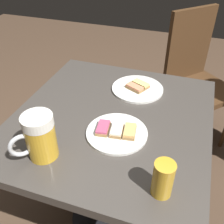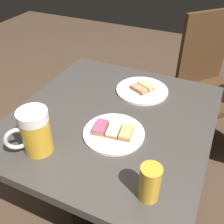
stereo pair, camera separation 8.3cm
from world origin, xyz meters
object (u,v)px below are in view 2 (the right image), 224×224
object	(u,v)px
plate_far	(142,90)
beer_glass_small	(150,183)
plate_near	(114,132)
beer_mug	(35,132)
cafe_chair	(208,79)

from	to	relation	value
plate_far	beer_glass_small	world-z (taller)	beer_glass_small
plate_near	plate_far	world-z (taller)	same
beer_mug	cafe_chair	world-z (taller)	cafe_chair
beer_mug	cafe_chair	bearing A→B (deg)	-111.73
plate_near	beer_mug	bearing A→B (deg)	41.65
plate_near	plate_far	distance (m)	0.31
beer_mug	beer_glass_small	distance (m)	0.39
plate_far	cafe_chair	bearing A→B (deg)	-111.86
beer_glass_small	beer_mug	bearing A→B (deg)	-2.90
beer_glass_small	cafe_chair	distance (m)	1.15
plate_near	plate_far	xyz separation A→B (m)	(0.00, -0.31, -0.00)
cafe_chair	plate_far	bearing A→B (deg)	21.15
beer_mug	plate_far	bearing A→B (deg)	-111.56
beer_mug	beer_glass_small	bearing A→B (deg)	177.10
plate_near	beer_glass_small	world-z (taller)	beer_glass_small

